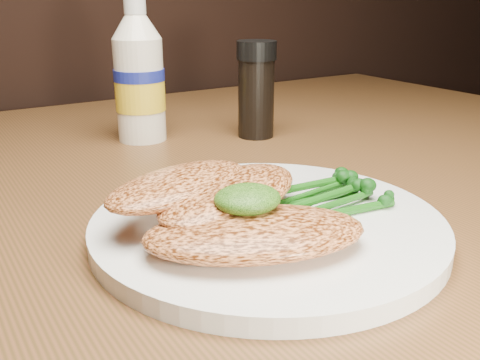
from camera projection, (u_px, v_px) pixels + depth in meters
plate at (268, 225)px, 0.42m from camera, size 0.27×0.27×0.01m
chicken_front at (255, 233)px, 0.36m from camera, size 0.17×0.13×0.02m
chicken_mid at (231, 193)px, 0.41m from camera, size 0.17×0.13×0.02m
chicken_back at (180, 185)px, 0.41m from camera, size 0.15×0.10×0.02m
pesto_front at (247, 199)px, 0.37m from camera, size 0.05×0.04×0.02m
broccolini_bundle at (318, 194)px, 0.44m from camera, size 0.14×0.11×0.02m
mayo_bottle at (139, 70)px, 0.66m from camera, size 0.08×0.08×0.18m
pepper_grinder at (256, 90)px, 0.68m from camera, size 0.06×0.06×0.12m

